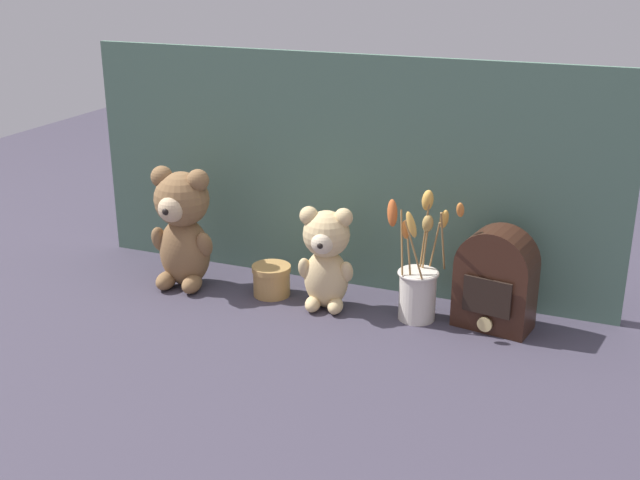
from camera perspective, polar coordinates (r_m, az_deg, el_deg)
The scene contains 7 objects.
ground_plane at distance 1.93m, azimuth -0.22°, elevation -4.76°, with size 4.00×4.00×0.00m, color #3D3847.
backdrop_wall at distance 1.97m, azimuth 1.62°, elevation 4.80°, with size 1.36×0.02×0.58m.
teddy_bear_large at distance 2.02m, azimuth -9.79°, elevation 1.01°, with size 0.17×0.16×0.31m.
teddy_bear_medium at distance 1.88m, azimuth 0.43°, elevation -1.16°, with size 0.14×0.13×0.25m.
flower_vase at distance 1.84m, azimuth 6.99°, elevation -3.00°, with size 0.17×0.13×0.30m.
vintage_radio at distance 1.83m, azimuth 12.39°, elevation -2.78°, with size 0.18×0.12×0.24m.
decorative_tin_tall at distance 1.98m, azimuth -3.47°, elevation -2.86°, with size 0.10×0.10×0.08m.
Camera 1 is at (0.66, -1.62, 0.81)m, focal length 45.00 mm.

